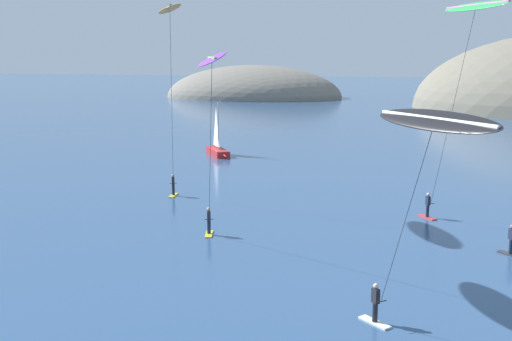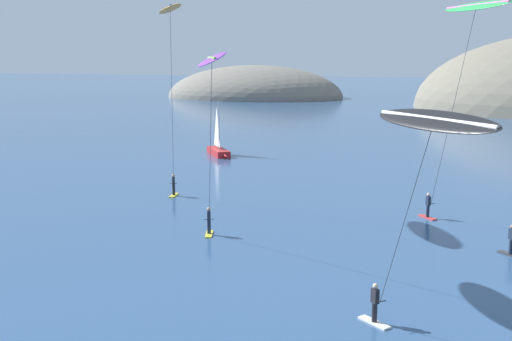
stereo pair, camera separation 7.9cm
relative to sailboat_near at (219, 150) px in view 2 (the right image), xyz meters
The scene contains 6 objects.
headland_island 84.95m from the sailboat_near, 64.70° to the left, with size 123.42×60.89×30.25m.
sailboat_near is the anchor object (origin of this frame).
kitesurfer_orange 25.97m from the sailboat_near, 79.62° to the right, with size 3.95×6.85×14.18m.
kitesurfer_purple 37.02m from the sailboat_near, 71.94° to the right, with size 4.38×9.18×10.98m.
kitesurfer_green 36.23m from the sailboat_near, 46.02° to the right, with size 4.82×7.00×13.84m.
kitesurfer_black 47.63m from the sailboat_near, 62.56° to the right, with size 5.01×5.58×8.95m.
Camera 2 is at (8.45, -6.40, 10.82)m, focal length 45.00 mm.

